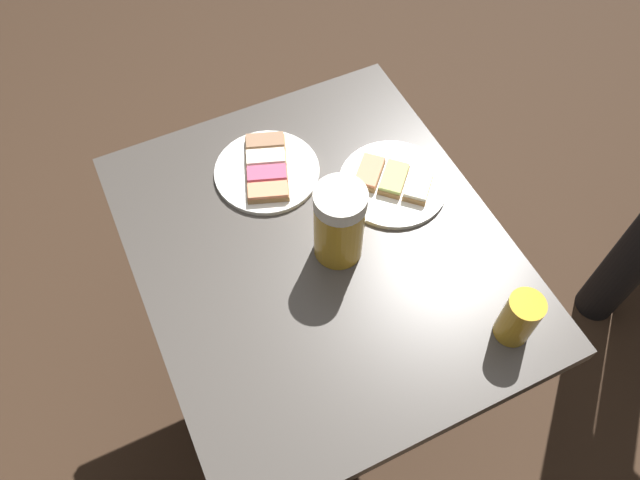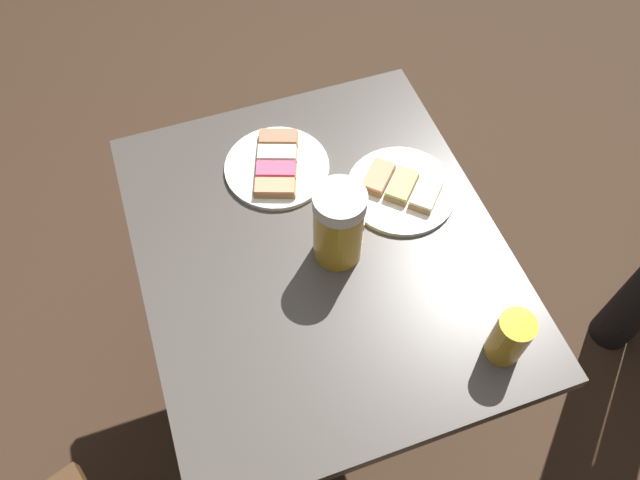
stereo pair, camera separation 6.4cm
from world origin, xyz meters
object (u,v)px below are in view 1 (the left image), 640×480
Objects in this scene: plate_near at (267,170)px; plate_far at (393,182)px; beer_mug at (340,222)px; beer_glass_small at (519,318)px.

plate_far is (-0.13, -0.21, -0.00)m from plate_near.
beer_mug is at bearing 117.44° from plate_far.
beer_mug reaches higher than beer_glass_small.
plate_near is 1.24× the size of beer_mug.
plate_far is 2.02× the size of beer_glass_small.
beer_mug is 0.33m from beer_glass_small.
beer_glass_small is (-0.49, -0.24, 0.04)m from plate_near.
plate_far is at bearing -62.56° from beer_mug.
beer_mug is at bearing 34.41° from beer_glass_small.
plate_near is 0.98× the size of plate_far.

